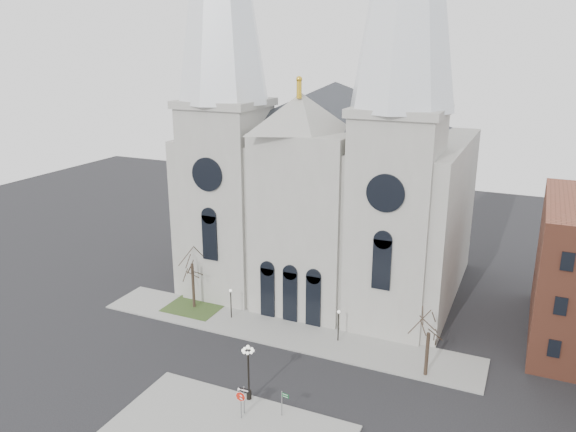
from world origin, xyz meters
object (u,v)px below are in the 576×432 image
at_px(globe_lamp, 248,365).
at_px(one_way_sign, 244,396).
at_px(street_name_sign, 283,401).
at_px(stop_sign, 241,399).

bearing_deg(globe_lamp, one_way_sign, -73.08).
bearing_deg(one_way_sign, street_name_sign, 16.49).
distance_m(stop_sign, street_name_sign, 3.25).
xyz_separation_m(stop_sign, globe_lamp, (-0.63, 2.45, 1.40)).
height_order(stop_sign, globe_lamp, globe_lamp).
xyz_separation_m(globe_lamp, street_name_sign, (3.44, -0.87, -1.81)).
height_order(one_way_sign, street_name_sign, one_way_sign).
relative_size(stop_sign, one_way_sign, 0.98).
relative_size(stop_sign, street_name_sign, 1.09).
distance_m(globe_lamp, street_name_sign, 3.98).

